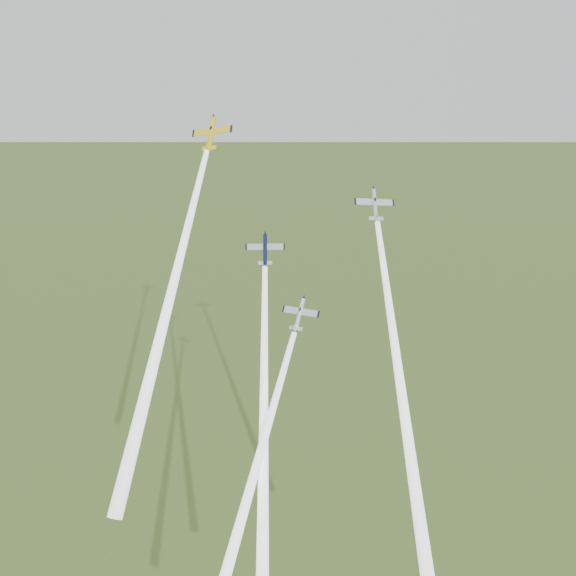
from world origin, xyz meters
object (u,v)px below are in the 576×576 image
object	(u,v)px
plane_silver_low	(300,314)
plane_yellow	(211,133)
plane_silver_right	(375,205)
plane_navy	(265,249)

from	to	relation	value
plane_silver_low	plane_yellow	bearing A→B (deg)	166.12
plane_silver_right	plane_navy	bearing A→B (deg)	172.90
plane_navy	plane_silver_low	xyz separation A→B (m)	(7.31, -9.33, -8.27)
plane_navy	plane_silver_right	world-z (taller)	plane_silver_right
plane_navy	plane_silver_low	bearing A→B (deg)	-59.94
plane_yellow	plane_silver_low	distance (m)	34.72
plane_silver_low	plane_silver_right	bearing A→B (deg)	69.93
plane_silver_right	plane_silver_low	world-z (taller)	plane_silver_right
plane_yellow	plane_navy	xyz separation A→B (m)	(9.65, -2.57, -19.60)
plane_silver_right	plane_silver_low	size ratio (longest dim) A/B	1.05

